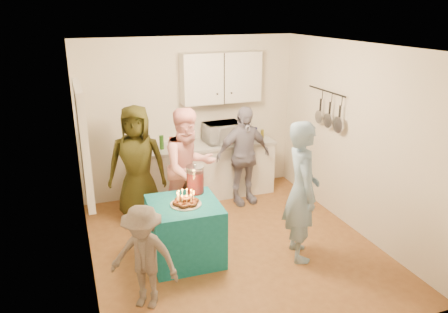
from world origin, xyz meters
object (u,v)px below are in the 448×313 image
object	(u,v)px
man_birthday	(302,191)
woman_back_left	(137,164)
counter	(207,171)
woman_back_right	(243,156)
punch_jar	(195,180)
child_near_left	(144,258)
microwave	(223,133)
party_table	(185,231)
woman_back_center	(189,168)

from	to	relation	value
man_birthday	woman_back_left	distance (m)	2.46
counter	man_birthday	bearing A→B (deg)	-77.14
woman_back_right	punch_jar	bearing A→B (deg)	-142.00
child_near_left	punch_jar	bearing A→B (deg)	84.16
woman_back_left	microwave	bearing A→B (deg)	34.03
party_table	punch_jar	size ratio (longest dim) A/B	2.50
counter	woman_back_left	bearing A→B (deg)	-160.19
counter	woman_back_center	world-z (taller)	woman_back_center
counter	woman_back_left	xyz separation A→B (m)	(-1.21, -0.44, 0.44)
punch_jar	woman_back_left	size ratio (longest dim) A/B	0.20
microwave	punch_jar	bearing A→B (deg)	-124.87
man_birthday	woman_back_right	xyz separation A→B (m)	(-0.05, 1.74, -0.09)
punch_jar	woman_back_left	distance (m)	1.20
counter	party_table	world-z (taller)	counter
microwave	woman_back_center	size ratio (longest dim) A/B	0.34
man_birthday	woman_back_center	size ratio (longest dim) A/B	1.02
microwave	woman_back_right	size ratio (longest dim) A/B	0.37
woman_back_center	punch_jar	bearing A→B (deg)	-111.72
counter	party_table	bearing A→B (deg)	-116.29
microwave	woman_back_center	xyz separation A→B (m)	(-0.83, -0.90, -0.21)
counter	child_near_left	distance (m)	2.94
man_birthday	woman_back_left	xyz separation A→B (m)	(-1.71, 1.76, -0.02)
punch_jar	woman_back_left	world-z (taller)	woman_back_left
counter	woman_back_right	bearing A→B (deg)	-45.13
microwave	punch_jar	xyz separation A→B (m)	(-0.92, -1.50, -0.14)
party_table	woman_back_left	distance (m)	1.46
punch_jar	woman_back_right	world-z (taller)	woman_back_right
microwave	man_birthday	bearing A→B (deg)	-87.38
party_table	woman_back_right	xyz separation A→B (m)	(1.33, 1.31, 0.41)
woman_back_center	child_near_left	distance (m)	1.90
woman_back_left	woman_back_center	size ratio (longest dim) A/B	1.00
punch_jar	woman_back_center	size ratio (longest dim) A/B	0.20
counter	woman_back_center	size ratio (longest dim) A/B	1.27
counter	microwave	distance (m)	0.70
party_table	child_near_left	world-z (taller)	child_near_left
punch_jar	woman_back_center	world-z (taller)	woman_back_center
woman_back_right	child_near_left	xyz separation A→B (m)	(-1.96, -2.06, -0.21)
counter	man_birthday	distance (m)	2.30
man_birthday	child_near_left	bearing A→B (deg)	113.23
counter	punch_jar	xyz separation A→B (m)	(-0.65, -1.50, 0.50)
party_table	woman_back_center	world-z (taller)	woman_back_center
counter	punch_jar	world-z (taller)	punch_jar
woman_back_left	man_birthday	bearing A→B (deg)	-28.18
punch_jar	woman_back_right	distance (m)	1.52
microwave	woman_back_right	bearing A→B (deg)	-71.61
child_near_left	man_birthday	bearing A→B (deg)	43.47
man_birthday	woman_back_left	size ratio (longest dim) A/B	1.03
microwave	party_table	size ratio (longest dim) A/B	0.70
microwave	party_table	distance (m)	2.22
woman_back_right	party_table	bearing A→B (deg)	-140.78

